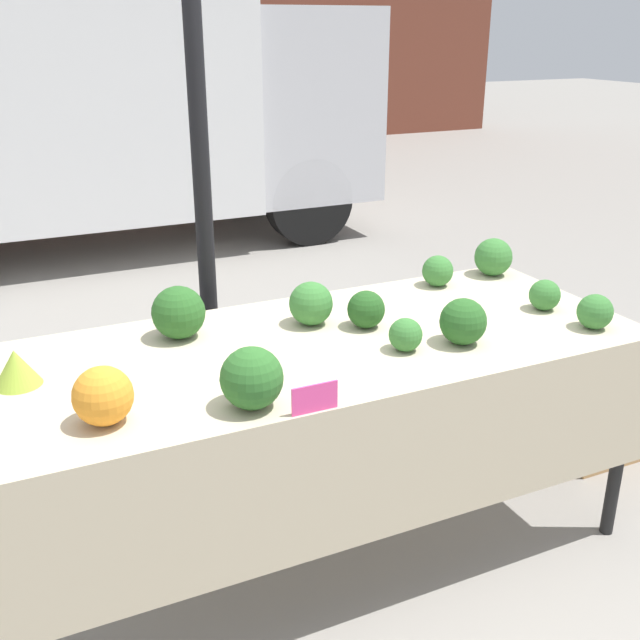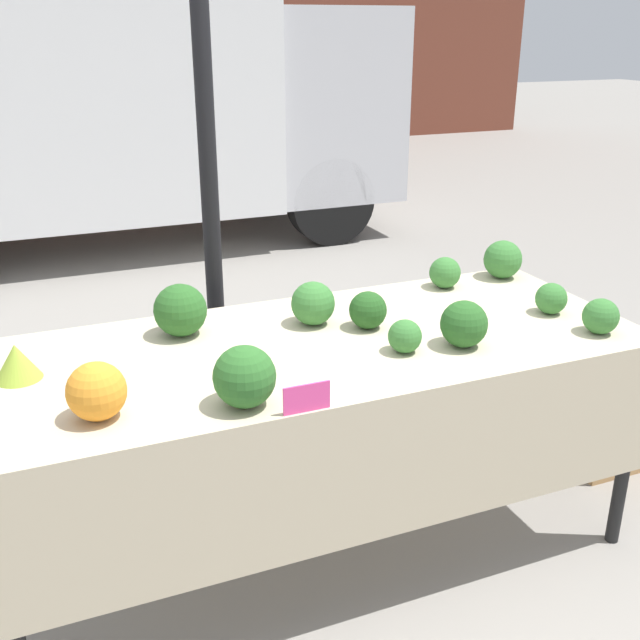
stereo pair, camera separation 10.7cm
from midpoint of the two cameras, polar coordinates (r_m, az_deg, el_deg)
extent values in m
plane|color=gray|center=(2.99, -1.07, -16.85)|extent=(40.00, 40.00, 0.00)
cylinder|color=black|center=(2.97, -10.00, 9.88)|extent=(0.07, 0.07, 2.54)
cube|color=white|center=(6.81, -23.53, 16.89)|extent=(3.75, 1.83, 2.30)
cube|color=silver|center=(7.36, -2.89, 16.27)|extent=(1.20, 1.68, 1.65)
cylinder|color=black|center=(6.77, -1.34, 9.07)|extent=(0.78, 0.22, 0.78)
cylinder|color=black|center=(8.11, -5.58, 11.07)|extent=(0.78, 0.22, 0.78)
cube|color=beige|center=(2.56, -1.20, -1.99)|extent=(2.24, 0.91, 0.03)
cube|color=beige|center=(2.32, 3.43, -11.70)|extent=(2.24, 0.01, 0.47)
cylinder|color=black|center=(2.28, -23.36, -20.07)|extent=(0.05, 0.05, 0.82)
cylinder|color=black|center=(3.03, 21.02, -8.59)|extent=(0.05, 0.05, 0.82)
cylinder|color=black|center=(2.93, -24.19, -10.18)|extent=(0.05, 0.05, 0.82)
cylinder|color=black|center=(3.54, 12.09, -3.05)|extent=(0.05, 0.05, 0.82)
sphere|color=orange|center=(2.11, -17.62, -5.55)|extent=(0.16, 0.16, 0.16)
cone|color=#93B238|center=(2.43, -23.33, -3.37)|extent=(0.14, 0.14, 0.11)
sphere|color=#387533|center=(3.28, 12.16, 4.71)|extent=(0.16, 0.16, 0.16)
sphere|color=#387533|center=(2.47, 5.31, -1.14)|extent=(0.11, 0.11, 0.11)
sphere|color=#285B23|center=(2.61, -11.89, 0.55)|extent=(0.18, 0.18, 0.18)
sphere|color=#387533|center=(2.67, -1.84, 1.25)|extent=(0.16, 0.16, 0.16)
sphere|color=#2D6628|center=(2.10, -6.68, -4.43)|extent=(0.18, 0.18, 0.18)
sphere|color=#285B23|center=(2.54, 9.67, -0.13)|extent=(0.16, 0.16, 0.16)
sphere|color=#387533|center=(3.11, 7.99, 3.72)|extent=(0.13, 0.13, 0.13)
sphere|color=#23511E|center=(2.65, 2.38, 0.81)|extent=(0.13, 0.13, 0.13)
sphere|color=#387533|center=(2.93, 15.75, 1.84)|extent=(0.12, 0.12, 0.12)
sphere|color=#387533|center=(2.79, 19.20, 0.59)|extent=(0.13, 0.13, 0.13)
cube|color=#EF4793|center=(2.09, -1.87, -5.98)|extent=(0.14, 0.01, 0.08)
cube|color=tan|center=(3.68, 19.72, -7.39)|extent=(0.42, 0.31, 0.31)
camera|label=1|loc=(0.05, -91.21, -0.48)|focal=42.00mm
camera|label=2|loc=(0.05, 88.79, 0.48)|focal=42.00mm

